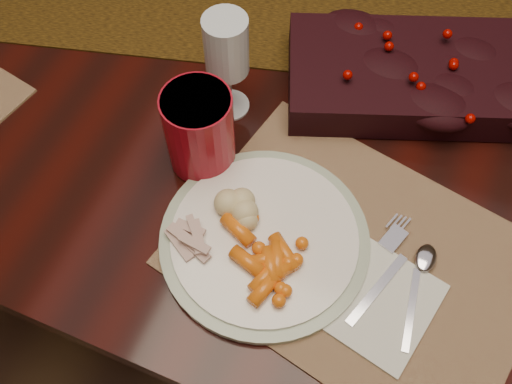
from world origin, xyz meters
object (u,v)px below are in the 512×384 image
at_px(dining_table, 317,201).
at_px(dinner_plate, 264,239).
at_px(placemat_main, 356,257).
at_px(mashed_potatoes, 235,198).
at_px(centerpiece, 417,72).
at_px(napkin, 381,304).
at_px(turkey_shreds, 193,239).
at_px(wine_glass, 228,67).
at_px(red_cup, 200,131).
at_px(baby_carrots, 252,262).

distance_m(dining_table, dinner_plate, 0.49).
bearing_deg(placemat_main, mashed_potatoes, -168.19).
distance_m(dining_table, centerpiece, 0.43).
bearing_deg(napkin, mashed_potatoes, 179.59).
distance_m(mashed_potatoes, turkey_shreds, 0.07).
height_order(dinner_plate, napkin, dinner_plate).
relative_size(centerpiece, mashed_potatoes, 4.55).
height_order(centerpiece, wine_glass, wine_glass).
distance_m(centerpiece, dinner_plate, 0.35).
distance_m(centerpiece, mashed_potatoes, 0.34).
distance_m(dining_table, red_cup, 0.51).
relative_size(baby_carrots, wine_glass, 0.61).
distance_m(baby_carrots, red_cup, 0.19).
height_order(placemat_main, red_cup, red_cup).
bearing_deg(napkin, placemat_main, 145.95).
height_order(centerpiece, turkey_shreds, centerpiece).
height_order(turkey_shreds, napkin, turkey_shreds).
relative_size(placemat_main, red_cup, 3.43).
distance_m(red_cup, wine_glass, 0.10).
bearing_deg(baby_carrots, dining_table, 88.99).
xyz_separation_m(mashed_potatoes, red_cup, (-0.08, 0.06, 0.03)).
relative_size(baby_carrots, napkin, 0.75).
bearing_deg(centerpiece, wine_glass, -151.06).
distance_m(napkin, wine_glass, 0.38).
relative_size(placemat_main, dinner_plate, 1.60).
height_order(mashed_potatoes, wine_glass, wine_glass).
relative_size(placemat_main, wine_glass, 2.57).
relative_size(dining_table, centerpiece, 4.79).
height_order(dinner_plate, mashed_potatoes, mashed_potatoes).
bearing_deg(placemat_main, baby_carrots, -138.09).
xyz_separation_m(placemat_main, baby_carrots, (-0.12, -0.07, 0.03)).
height_order(placemat_main, wine_glass, wine_glass).
bearing_deg(red_cup, mashed_potatoes, -38.88).
bearing_deg(red_cup, turkey_shreds, -69.54).
relative_size(centerpiece, napkin, 2.73).
bearing_deg(turkey_shreds, wine_glass, 102.69).
relative_size(mashed_potatoes, wine_glass, 0.49).
xyz_separation_m(baby_carrots, turkey_shreds, (-0.08, 0.00, -0.00)).
bearing_deg(baby_carrots, dinner_plate, 89.76).
relative_size(placemat_main, turkey_shreds, 6.00).
bearing_deg(dining_table, mashed_potatoes, -101.92).
height_order(baby_carrots, turkey_shreds, baby_carrots).
height_order(turkey_shreds, wine_glass, wine_glass).
bearing_deg(napkin, centerpiece, 111.41).
bearing_deg(mashed_potatoes, wine_glass, 116.37).
xyz_separation_m(dining_table, wine_glass, (-0.14, -0.11, 0.46)).
height_order(baby_carrots, wine_glass, wine_glass).
bearing_deg(wine_glass, mashed_potatoes, -63.63).
distance_m(dinner_plate, wine_glass, 0.24).
distance_m(dining_table, baby_carrots, 0.53).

